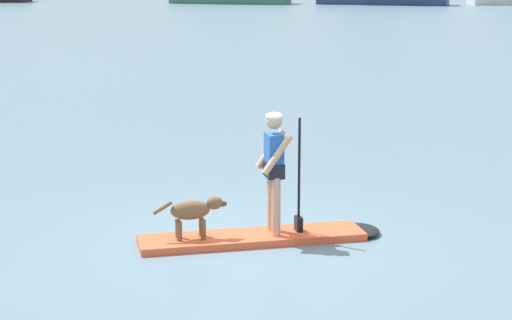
% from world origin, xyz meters
% --- Properties ---
extents(ground_plane, '(400.00, 400.00, 0.00)m').
position_xyz_m(ground_plane, '(0.00, 0.00, 0.00)').
color(ground_plane, slate).
extents(paddleboard, '(3.38, 1.57, 0.10)m').
position_xyz_m(paddleboard, '(0.22, 0.06, 0.05)').
color(paddleboard, '#E55933').
rests_on(paddleboard, ground_plane).
extents(person_paddler, '(0.67, 0.57, 1.65)m').
position_xyz_m(person_paddler, '(0.31, 0.09, 1.05)').
color(person_paddler, tan).
rests_on(person_paddler, paddleboard).
extents(dog, '(0.97, 0.38, 0.56)m').
position_xyz_m(dog, '(-0.75, -0.22, 0.47)').
color(dog, brown).
rests_on(dog, paddleboard).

